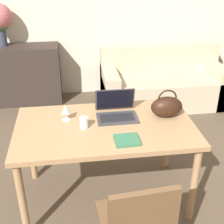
{
  "coord_description": "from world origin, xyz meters",
  "views": [
    {
      "loc": [
        -0.29,
        -1.47,
        2.07
      ],
      "look_at": [
        0.02,
        0.74,
        0.89
      ],
      "focal_mm": 50.0,
      "sensor_mm": 36.0,
      "label": 1
    }
  ],
  "objects_px": {
    "wine_glass": "(66,110)",
    "handbag": "(167,106)",
    "couch": "(162,85)",
    "chair": "(136,224)",
    "laptop": "(116,109)",
    "drinking_glass": "(84,123)"
  },
  "relations": [
    {
      "from": "wine_glass",
      "to": "handbag",
      "type": "height_order",
      "value": "handbag"
    },
    {
      "from": "couch",
      "to": "handbag",
      "type": "xyz_separation_m",
      "value": [
        -0.52,
        -1.78,
        0.57
      ]
    },
    {
      "from": "handbag",
      "to": "chair",
      "type": "bearing_deg",
      "value": -115.96
    },
    {
      "from": "laptop",
      "to": "handbag",
      "type": "distance_m",
      "value": 0.43
    },
    {
      "from": "laptop",
      "to": "chair",
      "type": "bearing_deg",
      "value": -90.88
    },
    {
      "from": "laptop",
      "to": "wine_glass",
      "type": "xyz_separation_m",
      "value": [
        -0.43,
        -0.02,
        0.04
      ]
    },
    {
      "from": "laptop",
      "to": "handbag",
      "type": "xyz_separation_m",
      "value": [
        0.43,
        -0.07,
        0.03
      ]
    },
    {
      "from": "couch",
      "to": "handbag",
      "type": "bearing_deg",
      "value": -106.25
    },
    {
      "from": "chair",
      "to": "laptop",
      "type": "height_order",
      "value": "laptop"
    },
    {
      "from": "couch",
      "to": "wine_glass",
      "type": "height_order",
      "value": "wine_glass"
    },
    {
      "from": "chair",
      "to": "wine_glass",
      "type": "height_order",
      "value": "wine_glass"
    },
    {
      "from": "drinking_glass",
      "to": "handbag",
      "type": "xyz_separation_m",
      "value": [
        0.72,
        0.1,
        0.05
      ]
    },
    {
      "from": "chair",
      "to": "wine_glass",
      "type": "xyz_separation_m",
      "value": [
        -0.42,
        0.96,
        0.36
      ]
    },
    {
      "from": "drinking_glass",
      "to": "wine_glass",
      "type": "height_order",
      "value": "wine_glass"
    },
    {
      "from": "laptop",
      "to": "handbag",
      "type": "relative_size",
      "value": 1.25
    },
    {
      "from": "couch",
      "to": "chair",
      "type": "bearing_deg",
      "value": -109.67
    },
    {
      "from": "drinking_glass",
      "to": "handbag",
      "type": "bearing_deg",
      "value": 7.6
    },
    {
      "from": "couch",
      "to": "laptop",
      "type": "bearing_deg",
      "value": -118.99
    },
    {
      "from": "drinking_glass",
      "to": "handbag",
      "type": "relative_size",
      "value": 0.33
    },
    {
      "from": "chair",
      "to": "handbag",
      "type": "distance_m",
      "value": 1.07
    },
    {
      "from": "laptop",
      "to": "drinking_glass",
      "type": "xyz_separation_m",
      "value": [
        -0.29,
        -0.17,
        -0.01
      ]
    },
    {
      "from": "handbag",
      "to": "drinking_glass",
      "type": "bearing_deg",
      "value": -172.4
    }
  ]
}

